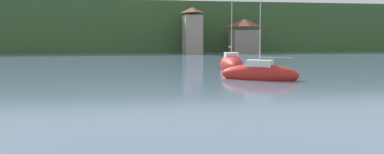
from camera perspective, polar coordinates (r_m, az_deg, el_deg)
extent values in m
cube|color=#38562D|center=(128.49, -8.40, 6.63)|extent=(352.00, 66.96, 12.09)
ellipsoid|color=#38562D|center=(149.17, -23.69, 5.38)|extent=(246.40, 46.87, 27.80)
cube|color=gray|center=(91.26, 0.04, 5.96)|extent=(3.78, 5.75, 8.38)
pyramid|color=brown|center=(91.45, 0.04, 9.36)|extent=(3.97, 6.04, 1.32)
cube|color=gray|center=(93.87, 7.35, 4.93)|extent=(6.06, 5.13, 5.18)
pyramid|color=brown|center=(93.92, 7.39, 7.53)|extent=(6.36, 5.39, 1.80)
ellipsoid|color=red|center=(46.92, 5.52, 1.74)|extent=(3.80, 8.71, 2.20)
cylinder|color=#B7B7BC|center=(46.91, 5.59, 9.41)|extent=(0.10, 0.10, 11.34)
cylinder|color=#ADADB2|center=(48.53, 5.32, 4.20)|extent=(0.65, 3.41, 0.09)
cube|color=silver|center=(46.86, 5.53, 2.95)|extent=(1.86, 2.60, 0.78)
ellipsoid|color=red|center=(35.59, 9.41, 0.34)|extent=(6.81, 5.44, 1.85)
cylinder|color=#B7B7BC|center=(35.47, 9.53, 7.80)|extent=(0.08, 0.08, 8.24)
cylinder|color=#ADADB2|center=(35.19, 11.64, 2.68)|extent=(2.36, 1.57, 0.07)
cube|color=silver|center=(35.52, 9.43, 1.76)|extent=(2.53, 2.28, 0.76)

